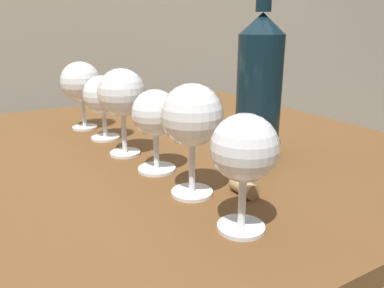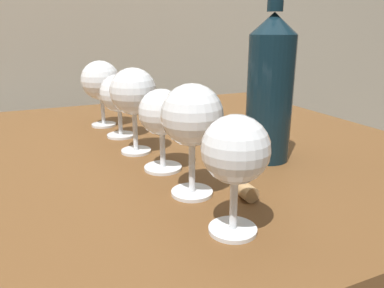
{
  "view_description": "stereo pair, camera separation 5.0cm",
  "coord_description": "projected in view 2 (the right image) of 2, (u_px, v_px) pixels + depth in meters",
  "views": [
    {
      "loc": [
        -0.15,
        -0.65,
        0.99
      ],
      "look_at": [
        0.09,
        -0.24,
        0.84
      ],
      "focal_mm": 34.5,
      "sensor_mm": 36.0,
      "label": 1
    },
    {
      "loc": [
        -0.11,
        -0.67,
        0.99
      ],
      "look_at": [
        0.09,
        -0.24,
        0.84
      ],
      "focal_mm": 34.5,
      "sensor_mm": 36.0,
      "label": 2
    }
  ],
  "objects": [
    {
      "name": "wine_glass_cabernet",
      "position": [
        192.0,
        117.0,
        0.49
      ],
      "size": [
        0.08,
        0.08,
        0.16
      ],
      "color": "white",
      "rests_on": "dining_table"
    },
    {
      "name": "wine_bottle",
      "position": [
        270.0,
        86.0,
        0.63
      ],
      "size": [
        0.08,
        0.08,
        0.33
      ],
      "color": "#0F232D",
      "rests_on": "dining_table"
    },
    {
      "name": "wine_glass_port",
      "position": [
        133.0,
        94.0,
        0.67
      ],
      "size": [
        0.09,
        0.09,
        0.16
      ],
      "color": "white",
      "rests_on": "dining_table"
    },
    {
      "name": "wine_glass_chardonnay",
      "position": [
        162.0,
        115.0,
        0.59
      ],
      "size": [
        0.07,
        0.07,
        0.13
      ],
      "color": "white",
      "rests_on": "dining_table"
    },
    {
      "name": "wine_glass_rose",
      "position": [
        101.0,
        81.0,
        0.86
      ],
      "size": [
        0.09,
        0.09,
        0.15
      ],
      "color": "white",
      "rests_on": "dining_table"
    },
    {
      "name": "dining_table",
      "position": [
        102.0,
        198.0,
        0.72
      ],
      "size": [
        1.26,
        0.95,
        0.77
      ],
      "color": "brown",
      "rests_on": "ground_plane"
    },
    {
      "name": "wine_glass_amber",
      "position": [
        236.0,
        152.0,
        0.4
      ],
      "size": [
        0.08,
        0.08,
        0.14
      ],
      "color": "white",
      "rests_on": "dining_table"
    },
    {
      "name": "wine_glass_pinot",
      "position": [
        119.0,
        95.0,
        0.78
      ],
      "size": [
        0.08,
        0.08,
        0.13
      ],
      "color": "white",
      "rests_on": "dining_table"
    },
    {
      "name": "cork",
      "position": [
        244.0,
        190.0,
        0.51
      ],
      "size": [
        0.02,
        0.04,
        0.02
      ],
      "primitive_type": "cylinder",
      "rotation": [
        1.57,
        0.0,
        0.0
      ],
      "color": "tan",
      "rests_on": "dining_table"
    }
  ]
}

